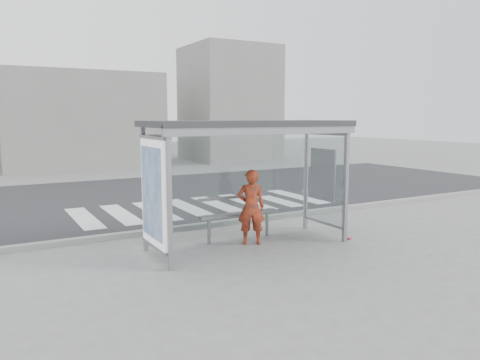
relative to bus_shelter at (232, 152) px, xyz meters
name	(u,v)px	position (x,y,z in m)	size (l,w,h in m)	color
ground	(249,246)	(0.37, -0.06, -1.98)	(80.00, 80.00, 0.00)	slate
road	(146,197)	(0.37, 6.94, -1.98)	(30.00, 10.00, 0.01)	#232325
curb	(209,225)	(0.37, 1.89, -1.92)	(30.00, 0.18, 0.12)	gray
crosswalk	(203,206)	(1.37, 4.44, -1.98)	(7.55, 3.00, 0.00)	silver
bus_shelter	(232,152)	(0.00, 0.00, 0.00)	(4.25, 1.65, 2.62)	gray
building_center	(81,120)	(0.37, 17.94, 0.52)	(8.00, 5.00, 5.00)	gray
building_right	(229,104)	(9.37, 17.94, 1.52)	(5.00, 5.00, 7.00)	gray
person	(251,207)	(0.49, 0.05, -1.18)	(0.59, 0.38, 1.61)	#E84915
bench	(239,214)	(0.45, 0.52, -1.41)	(1.88, 0.23, 0.97)	slate
soda_can	(349,238)	(2.57, -0.70, -1.95)	(0.06, 0.06, 0.11)	#E1426C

